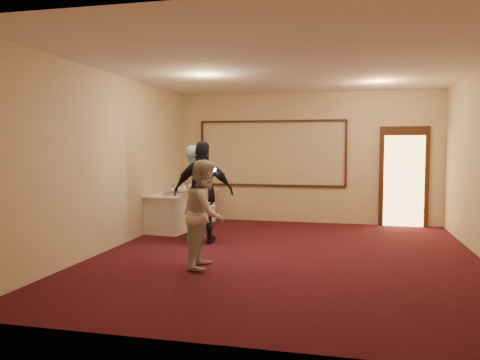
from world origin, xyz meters
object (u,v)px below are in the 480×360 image
at_px(buffet_table, 182,210).
at_px(pavlova_tray, 178,191).
at_px(man, 197,192).
at_px(woman, 206,214).
at_px(plate_stack_b, 192,187).
at_px(guest, 203,192).
at_px(plate_stack_a, 182,188).
at_px(tart, 181,193).
at_px(cupcake_stand, 188,182).

relative_size(buffet_table, pavlova_tray, 3.94).
height_order(man, woman, man).
xyz_separation_m(plate_stack_b, woman, (1.37, -3.41, -0.07)).
bearing_deg(guest, woman, 102.74).
relative_size(plate_stack_a, woman, 0.12).
relative_size(tart, man, 0.14).
relative_size(tart, woman, 0.16).
height_order(pavlova_tray, plate_stack_b, pavlova_tray).
bearing_deg(man, cupcake_stand, 20.75).
distance_m(tart, guest, 1.42).
xyz_separation_m(buffet_table, plate_stack_b, (0.15, 0.27, 0.46)).
bearing_deg(woman, tart, 22.44).
bearing_deg(buffet_table, cupcake_stand, 101.18).
xyz_separation_m(plate_stack_a, woman, (1.53, -3.22, -0.07)).
relative_size(woman, guest, 0.84).
distance_m(pavlova_tray, man, 0.69).
distance_m(cupcake_stand, woman, 4.39).
relative_size(cupcake_stand, man, 0.23).
bearing_deg(tart, plate_stack_a, 107.47).
bearing_deg(plate_stack_b, man, -67.67).
bearing_deg(buffet_table, woman, -64.13).
bearing_deg(plate_stack_b, pavlova_tray, -88.08).
bearing_deg(man, woman, -161.54).
relative_size(plate_stack_b, tart, 0.77).
relative_size(cupcake_stand, plate_stack_a, 2.18).
relative_size(buffet_table, guest, 1.22).
xyz_separation_m(pavlova_tray, guest, (0.79, -0.79, 0.07)).
xyz_separation_m(cupcake_stand, man, (0.91, -2.05, -0.03)).
bearing_deg(plate_stack_a, plate_stack_b, 49.59).
relative_size(pavlova_tray, man, 0.32).
height_order(plate_stack_b, man, man).
height_order(plate_stack_a, guest, guest).
xyz_separation_m(plate_stack_a, man, (0.73, -1.22, 0.04)).
bearing_deg(plate_stack_b, cupcake_stand, 117.19).
xyz_separation_m(pavlova_tray, man, (0.54, -0.42, 0.03)).
xyz_separation_m(buffet_table, tart, (0.14, -0.37, 0.41)).
xyz_separation_m(woman, guest, (-0.54, 1.63, 0.15)).
bearing_deg(buffet_table, guest, -57.05).
bearing_deg(guest, man, -62.01).
xyz_separation_m(buffet_table, pavlova_tray, (0.18, -0.71, 0.47)).
height_order(buffet_table, tart, tart).
relative_size(plate_stack_b, woman, 0.12).
bearing_deg(tart, woman, -63.39).
relative_size(buffet_table, plate_stack_a, 12.30).
distance_m(buffet_table, man, 1.43).
relative_size(pavlova_tray, cupcake_stand, 1.43).
distance_m(pavlova_tray, cupcake_stand, 1.67).
xyz_separation_m(man, woman, (0.79, -2.00, -0.11)).
relative_size(cupcake_stand, tart, 1.60).
distance_m(plate_stack_a, woman, 3.57).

